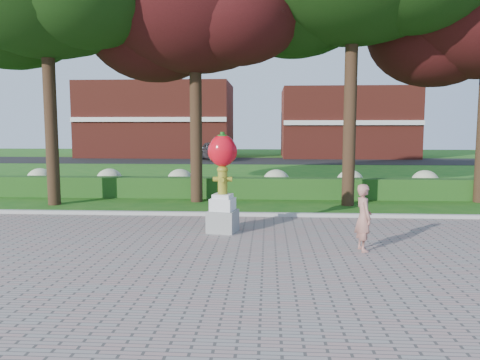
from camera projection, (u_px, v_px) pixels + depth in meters
The scene contains 12 objects.
ground at pixel (241, 241), 11.42m from camera, with size 100.00×100.00×0.00m, color #1B5916.
walkway at pixel (226, 299), 7.45m from camera, with size 40.00×14.00×0.04m, color gray.
curb at pixel (246, 215), 14.38m from camera, with size 40.00×0.18×0.15m, color #ADADA5.
lawn_hedge at pixel (251, 188), 18.32m from camera, with size 24.00×0.70×0.80m, color #134216.
hydrangea_row at pixel (266, 181), 19.26m from camera, with size 20.10×1.10×0.99m.
street at pixel (260, 161), 39.19m from camera, with size 50.00×8.00×0.02m, color black.
building_left at pixel (158, 120), 45.36m from camera, with size 14.00×8.00×7.00m, color maroon.
building_right at pixel (346, 123), 44.32m from camera, with size 12.00×8.00×6.40m, color maroon.
tree_mid_left at pixel (192, 0), 16.77m from camera, with size 8.25×7.04×10.69m.
hydrant_sculpture at pixel (223, 179), 12.05m from camera, with size 0.84×0.84×2.60m.
woman at pixel (363, 218), 10.25m from camera, with size 0.54×0.35×1.48m, color #AC7062.
parked_car at pixel (215, 151), 39.79m from camera, with size 1.92×4.77×1.62m, color #404348.
Camera 1 is at (0.65, -11.16, 2.73)m, focal length 35.00 mm.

